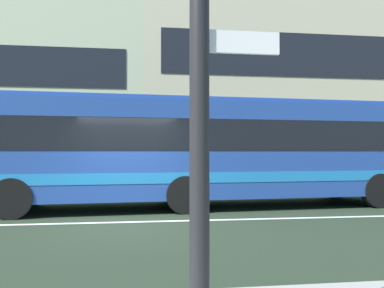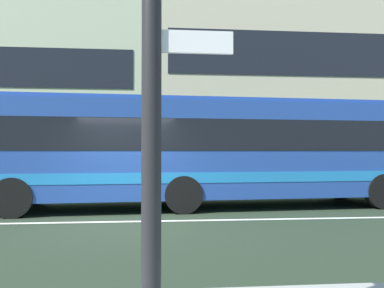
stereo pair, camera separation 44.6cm
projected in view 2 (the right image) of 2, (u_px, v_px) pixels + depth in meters
name	position (u px, v px, depth m)	size (l,w,h in m)	color
ground_plane	(124.00, 222.00, 9.08)	(160.00, 160.00, 0.00)	#233021
lane_centre_line	(124.00, 222.00, 9.08)	(60.00, 0.16, 0.01)	silver
hedge_row_far	(210.00, 184.00, 15.13)	(19.26, 1.10, 0.77)	#275D2D
apartment_block_right	(314.00, 89.00, 26.75)	(22.19, 11.49, 11.84)	#BDB495
transit_bus	(203.00, 148.00, 11.55)	(12.15, 3.30, 3.14)	#224392
traffic_light_pole	(152.00, 8.00, 2.73)	(0.70, 0.38, 3.64)	black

